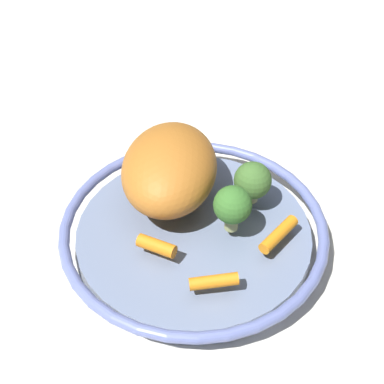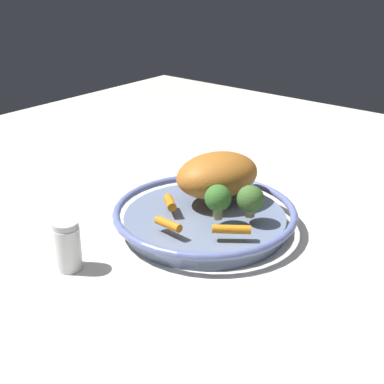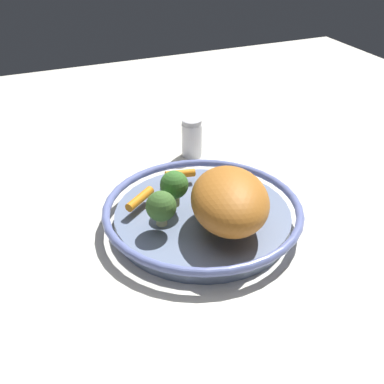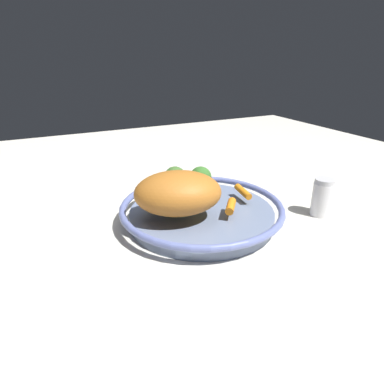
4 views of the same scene
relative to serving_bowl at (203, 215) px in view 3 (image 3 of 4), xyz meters
name	(u,v)px [view 3 (image 3 of 4)]	position (x,y,z in m)	size (l,w,h in m)	color
ground_plane	(202,226)	(0.00, 0.00, -0.02)	(1.92, 1.92, 0.00)	silver
serving_bowl	(203,215)	(0.00, 0.00, 0.00)	(0.34, 0.34, 0.04)	slate
roast_chicken_piece	(230,200)	(0.06, 0.02, 0.06)	(0.17, 0.12, 0.08)	#B66B26
baby_carrot_back	(181,174)	(-0.10, 0.00, 0.03)	(0.01, 0.01, 0.05)	orange
baby_carrot_near_rim	(222,184)	(-0.04, 0.05, 0.03)	(0.02, 0.02, 0.05)	orange
baby_carrot_center	(140,199)	(-0.05, -0.09, 0.03)	(0.01, 0.01, 0.06)	orange
broccoli_floret_edge	(161,207)	(0.02, -0.08, 0.05)	(0.05, 0.05, 0.06)	tan
broccoli_floret_large	(174,185)	(-0.02, -0.04, 0.06)	(0.05, 0.05, 0.06)	#9BA566
salt_shaker	(192,138)	(-0.25, 0.09, 0.02)	(0.04, 0.04, 0.08)	white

